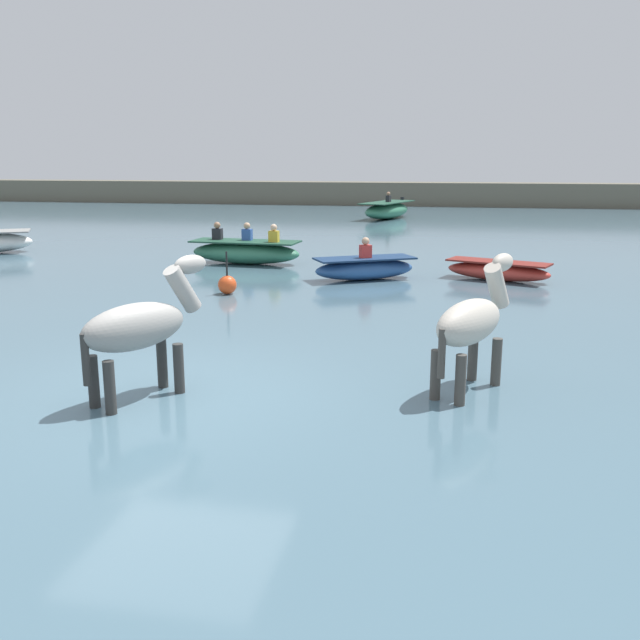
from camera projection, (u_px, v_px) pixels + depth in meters
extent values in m
plane|color=#666051|center=(176.00, 416.00, 8.55)|extent=(120.00, 120.00, 0.00)
cube|color=#476675|center=(326.00, 275.00, 18.07)|extent=(90.00, 90.00, 0.31)
ellipsoid|color=beige|center=(469.00, 322.00, 8.27)|extent=(1.04, 1.41, 0.54)
cylinder|color=#45423C|center=(472.00, 369.00, 8.89)|extent=(0.13, 0.13, 0.92)
cylinder|color=#45423C|center=(496.00, 374.00, 8.69)|extent=(0.13, 0.13, 0.92)
cylinder|color=#45423C|center=(435.00, 387.00, 8.17)|extent=(0.13, 0.13, 0.92)
cylinder|color=#45423C|center=(460.00, 393.00, 7.98)|extent=(0.13, 0.13, 0.92)
cylinder|color=beige|center=(497.00, 286.00, 8.73)|extent=(0.42, 0.54, 0.62)
ellipsoid|color=beige|center=(503.00, 262.00, 8.77)|extent=(0.39, 0.50, 0.23)
cylinder|color=#45423C|center=(442.00, 354.00, 7.84)|extent=(0.09, 0.09, 0.58)
ellipsoid|color=gray|center=(134.00, 327.00, 7.99)|extent=(1.08, 1.42, 0.55)
cylinder|color=#31312F|center=(163.00, 375.00, 8.61)|extent=(0.13, 0.13, 0.92)
cylinder|color=#31312F|center=(179.00, 381.00, 8.41)|extent=(0.13, 0.13, 0.92)
cylinder|color=#31312F|center=(94.00, 395.00, 7.91)|extent=(0.13, 0.13, 0.92)
cylinder|color=#31312F|center=(111.00, 401.00, 7.70)|extent=(0.13, 0.13, 0.92)
cylinder|color=gray|center=(183.00, 289.00, 8.44)|extent=(0.43, 0.54, 0.63)
ellipsoid|color=gray|center=(190.00, 264.00, 8.48)|extent=(0.40, 0.50, 0.23)
cylinder|color=#31312F|center=(86.00, 360.00, 7.57)|extent=(0.09, 0.09, 0.58)
ellipsoid|color=#BC382D|center=(498.00, 272.00, 16.26)|extent=(2.56, 1.58, 0.41)
cube|color=maroon|center=(498.00, 262.00, 16.21)|extent=(2.45, 1.52, 0.04)
ellipsoid|color=#337556|center=(246.00, 253.00, 18.85)|extent=(3.11, 1.26, 0.58)
cube|color=#1E4634|center=(245.00, 241.00, 18.78)|extent=(2.98, 1.21, 0.04)
cube|color=gold|center=(274.00, 236.00, 18.43)|extent=(0.27, 0.20, 0.30)
sphere|color=beige|center=(274.00, 227.00, 18.38)|extent=(0.18, 0.18, 0.18)
cube|color=#3356A8|center=(247.00, 235.00, 18.89)|extent=(0.27, 0.20, 0.30)
sphere|color=tan|center=(247.00, 226.00, 18.83)|extent=(0.18, 0.18, 0.18)
cube|color=#232328|center=(217.00, 234.00, 19.06)|extent=(0.27, 0.20, 0.30)
sphere|color=#A37556|center=(217.00, 225.00, 19.00)|extent=(0.18, 0.18, 0.18)
ellipsoid|color=#28518E|center=(365.00, 269.00, 16.36)|extent=(2.55, 1.97, 0.48)
cube|color=navy|center=(365.00, 258.00, 16.30)|extent=(2.45, 1.89, 0.04)
cube|color=red|center=(365.00, 251.00, 16.23)|extent=(0.32, 0.29, 0.30)
sphere|color=tan|center=(366.00, 241.00, 16.18)|extent=(0.18, 0.18, 0.18)
ellipsoid|color=#337556|center=(387.00, 211.00, 33.24)|extent=(2.52, 4.28, 0.76)
cube|color=#1E4634|center=(387.00, 202.00, 33.15)|extent=(2.42, 4.11, 0.04)
cube|color=black|center=(402.00, 199.00, 34.80)|extent=(0.19, 0.16, 0.18)
cube|color=#232328|center=(388.00, 199.00, 33.08)|extent=(0.25, 0.30, 0.30)
sphere|color=#A37556|center=(388.00, 194.00, 33.03)|extent=(0.18, 0.18, 0.18)
sphere|color=#E54C1E|center=(227.00, 285.00, 14.59)|extent=(0.39, 0.39, 0.39)
cylinder|color=black|center=(227.00, 264.00, 14.49)|extent=(0.04, 0.04, 0.51)
cube|color=#605B4C|center=(404.00, 196.00, 43.21)|extent=(80.00, 2.40, 1.71)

